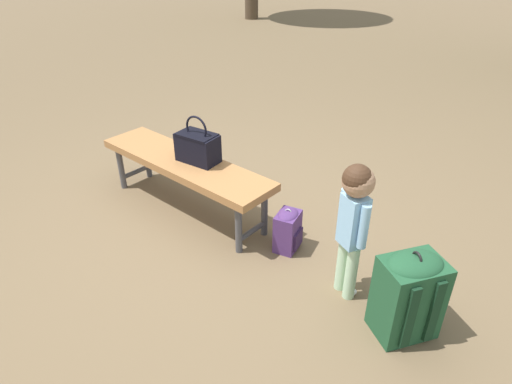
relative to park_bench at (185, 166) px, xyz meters
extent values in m
plane|color=brown|center=(0.35, -0.17, -0.39)|extent=(40.00, 40.00, 0.00)
cube|color=#9E6B3D|center=(0.00, 0.00, 0.03)|extent=(1.65, 0.78, 0.06)
cylinder|color=#47474C|center=(0.71, -0.04, -0.20)|extent=(0.05, 0.05, 0.39)
cylinder|color=#47474C|center=(0.64, -0.31, -0.20)|extent=(0.05, 0.05, 0.39)
cylinder|color=#47474C|center=(-0.64, 0.31, -0.20)|extent=(0.05, 0.05, 0.39)
cylinder|color=#47474C|center=(-0.71, 0.04, -0.20)|extent=(0.05, 0.05, 0.39)
cylinder|color=#47474C|center=(0.68, -0.17, -0.29)|extent=(0.11, 0.28, 0.04)
cylinder|color=#47474C|center=(-0.68, 0.17, -0.29)|extent=(0.11, 0.28, 0.04)
cube|color=black|center=(0.11, 0.04, 0.17)|extent=(0.34, 0.22, 0.22)
cube|color=black|center=(0.11, 0.04, 0.27)|extent=(0.31, 0.22, 0.02)
torus|color=black|center=(0.11, 0.04, 0.33)|extent=(0.20, 0.04, 0.20)
cylinder|color=#B2D8B2|center=(1.40, -0.34, -0.20)|extent=(0.07, 0.07, 0.38)
cylinder|color=#B2D8B2|center=(1.47, -0.40, -0.20)|extent=(0.07, 0.07, 0.38)
ellipsoid|color=white|center=(1.41, -0.33, -0.37)|extent=(0.09, 0.10, 0.04)
ellipsoid|color=white|center=(1.49, -0.38, -0.37)|extent=(0.09, 0.10, 0.04)
cube|color=#8CBFE5|center=(1.44, -0.37, 0.16)|extent=(0.18, 0.18, 0.33)
cylinder|color=#8CBFE5|center=(1.36, -0.31, 0.17)|extent=(0.05, 0.05, 0.28)
cylinder|color=#8CBFE5|center=(1.51, -0.43, 0.17)|extent=(0.05, 0.05, 0.28)
sphere|color=#A57A5B|center=(1.44, -0.37, 0.41)|extent=(0.18, 0.18, 0.18)
sphere|color=#3F2819|center=(1.43, -0.38, 0.43)|extent=(0.17, 0.17, 0.17)
cube|color=#1E4C2D|center=(1.82, -0.52, -0.15)|extent=(0.41, 0.41, 0.49)
ellipsoid|color=#1E4C2D|center=(1.82, -0.52, 0.08)|extent=(0.39, 0.39, 0.11)
cube|color=#13311D|center=(1.73, -0.42, -0.22)|extent=(0.19, 0.19, 0.22)
cube|color=#13311D|center=(1.86, -0.67, -0.15)|extent=(0.06, 0.05, 0.42)
cube|color=#13311D|center=(1.97, -0.57, -0.15)|extent=(0.06, 0.05, 0.42)
torus|color=black|center=(1.82, -0.52, 0.13)|extent=(0.07, 0.07, 0.08)
cube|color=#4C2D66|center=(0.93, -0.12, -0.25)|extent=(0.15, 0.20, 0.29)
ellipsoid|color=#4C2D66|center=(0.93, -0.12, -0.11)|extent=(0.14, 0.19, 0.07)
cube|color=#311D42|center=(1.02, -0.11, -0.29)|extent=(0.02, 0.14, 0.13)
cube|color=#311D42|center=(0.85, -0.07, -0.25)|extent=(0.01, 0.03, 0.25)
cube|color=#311D42|center=(0.86, -0.16, -0.25)|extent=(0.01, 0.03, 0.25)
torus|color=#B2B2B7|center=(0.93, -0.12, -0.08)|extent=(0.05, 0.01, 0.05)
camera|label=1|loc=(1.88, -2.50, 1.60)|focal=31.03mm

